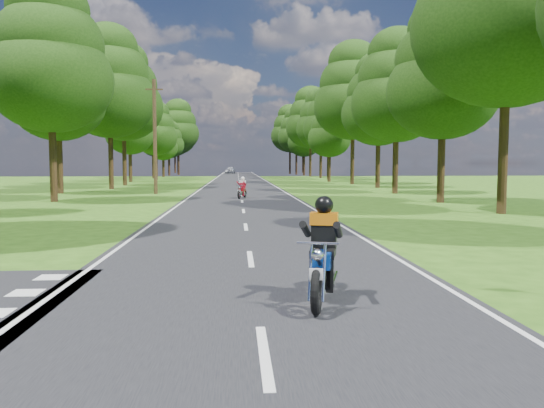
{
  "coord_description": "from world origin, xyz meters",
  "views": [
    {
      "loc": [
        -0.3,
        -9.78,
        2.16
      ],
      "look_at": [
        0.62,
        4.0,
        1.1
      ],
      "focal_mm": 35.0,
      "sensor_mm": 36.0,
      "label": 1
    }
  ],
  "objects": [
    {
      "name": "telegraph_pole",
      "position": [
        -6.0,
        28.0,
        4.07
      ],
      "size": [
        1.2,
        0.26,
        8.0
      ],
      "color": "#382616",
      "rests_on": "ground"
    },
    {
      "name": "treeline",
      "position": [
        1.43,
        60.06,
        8.25
      ],
      "size": [
        40.0,
        115.35,
        14.78
      ],
      "color": "black",
      "rests_on": "ground"
    },
    {
      "name": "road_markings",
      "position": [
        -0.14,
        48.13,
        0.02
      ],
      "size": [
        7.4,
        140.0,
        0.01
      ],
      "color": "silver",
      "rests_on": "main_road"
    },
    {
      "name": "distant_car",
      "position": [
        -1.62,
        103.45,
        0.77
      ],
      "size": [
        2.37,
        4.61,
        1.5
      ],
      "primitive_type": "imported",
      "rotation": [
        0.0,
        0.0,
        -0.14
      ],
      "color": "#B4B6BB",
      "rests_on": "main_road"
    },
    {
      "name": "rider_near_blue",
      "position": [
        1.03,
        -1.69,
        0.84
      ],
      "size": [
        1.13,
        2.06,
        1.63
      ],
      "primitive_type": null,
      "rotation": [
        0.0,
        0.0,
        -0.26
      ],
      "color": "navy",
      "rests_on": "main_road"
    },
    {
      "name": "main_road",
      "position": [
        0.0,
        50.0,
        0.01
      ],
      "size": [
        7.0,
        140.0,
        0.02
      ],
      "primitive_type": "cube",
      "color": "black",
      "rests_on": "ground"
    },
    {
      "name": "ground",
      "position": [
        0.0,
        0.0,
        0.0
      ],
      "size": [
        160.0,
        160.0,
        0.0
      ],
      "primitive_type": "plane",
      "color": "#294F12",
      "rests_on": "ground"
    },
    {
      "name": "rider_far_red",
      "position": [
        0.03,
        22.86,
        0.68
      ],
      "size": [
        0.94,
        1.67,
        1.32
      ],
      "primitive_type": null,
      "rotation": [
        0.0,
        0.0,
        -0.27
      ],
      "color": "#AE0D17",
      "rests_on": "main_road"
    }
  ]
}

